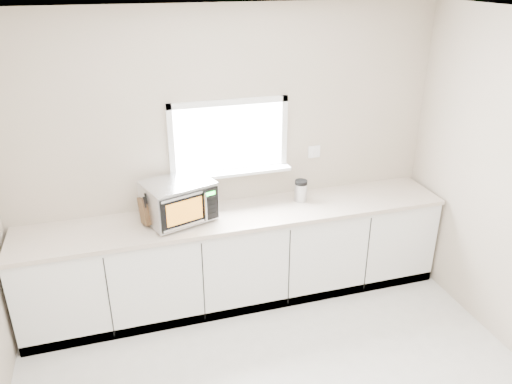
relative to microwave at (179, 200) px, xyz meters
name	(u,v)px	position (x,y,z in m)	size (l,w,h in m)	color
back_wall	(229,156)	(0.52, 0.28, 0.25)	(4.00, 0.17, 2.70)	#C1AD99
cabinets	(239,258)	(0.52, -0.02, -0.67)	(3.92, 0.60, 0.88)	white
countertop	(238,215)	(0.52, -0.03, -0.21)	(3.92, 0.64, 0.04)	beige
microwave	(179,200)	(0.00, 0.00, 0.00)	(0.66, 0.59, 0.36)	black
knife_block	(147,210)	(-0.28, -0.01, -0.05)	(0.15, 0.24, 0.32)	#4D341B
cutting_board	(190,194)	(0.13, 0.22, -0.05)	(0.27, 0.27, 0.02)	#A77840
coffee_grinder	(301,190)	(1.16, 0.06, -0.08)	(0.14, 0.14, 0.21)	silver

